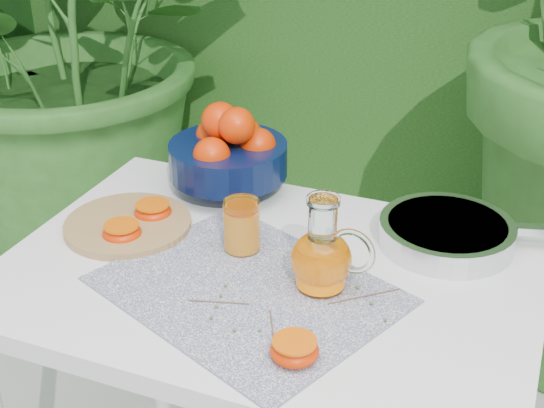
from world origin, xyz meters
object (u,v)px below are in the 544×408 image
at_px(white_table, 268,305).
at_px(fruit_bowl, 229,152).
at_px(saute_pan, 449,232).
at_px(juice_pitcher, 323,257).
at_px(cutting_board, 128,225).

distance_m(white_table, fruit_bowl, 0.39).
xyz_separation_m(white_table, saute_pan, (0.30, 0.22, 0.11)).
distance_m(fruit_bowl, saute_pan, 0.51).
xyz_separation_m(juice_pitcher, saute_pan, (0.18, 0.24, -0.04)).
bearing_deg(fruit_bowl, white_table, -53.20).
distance_m(fruit_bowl, juice_pitcher, 0.44).
bearing_deg(saute_pan, fruit_bowl, 173.81).
bearing_deg(fruit_bowl, cutting_board, -117.18).
xyz_separation_m(white_table, cutting_board, (-0.33, 0.04, 0.09)).
height_order(white_table, saute_pan, saute_pan).
relative_size(white_table, cutting_board, 3.83).
bearing_deg(cutting_board, saute_pan, 16.41).
distance_m(white_table, cutting_board, 0.34).
bearing_deg(saute_pan, white_table, -143.48).
height_order(fruit_bowl, juice_pitcher, fruit_bowl).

